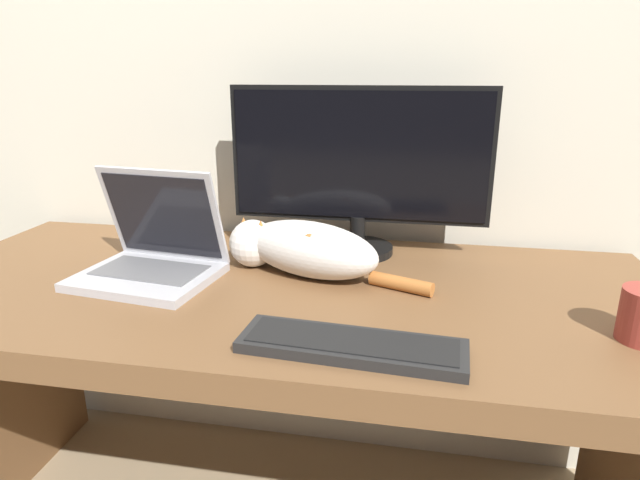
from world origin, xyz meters
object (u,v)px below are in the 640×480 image
object	(u,v)px
monitor	(359,166)
external_keyboard	(352,345)
laptop	(152,257)
cat	(301,247)

from	to	relation	value
monitor	external_keyboard	world-z (taller)	monitor
laptop	cat	distance (m)	0.35
laptop	cat	size ratio (longest dim) A/B	0.66
monitor	external_keyboard	distance (m)	0.58
laptop	external_keyboard	world-z (taller)	laptop
cat	laptop	bearing A→B (deg)	-145.52
external_keyboard	cat	distance (m)	0.39
monitor	cat	xyz separation A→B (m)	(-0.11, -0.18, -0.17)
monitor	cat	world-z (taller)	monitor
laptop	external_keyboard	xyz separation A→B (m)	(0.51, -0.27, -0.04)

